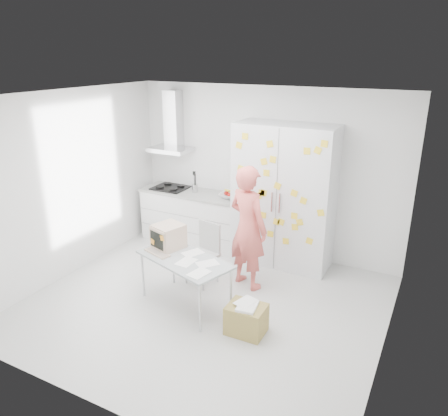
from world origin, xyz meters
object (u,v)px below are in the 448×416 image
at_px(desk, 174,246).
at_px(cardboard_box, 246,319).
at_px(chair, 205,249).
at_px(person, 248,228).

xyz_separation_m(desk, cardboard_box, (1.20, -0.29, -0.58)).
height_order(desk, chair, desk).
relative_size(desk, chair, 1.57).
xyz_separation_m(chair, cardboard_box, (1.06, -0.87, -0.32)).
bearing_deg(cardboard_box, person, 114.30).
xyz_separation_m(person, desk, (-0.72, -0.76, -0.12)).
distance_m(desk, cardboard_box, 1.36).
distance_m(person, chair, 0.72).
relative_size(chair, cardboard_box, 1.96).
relative_size(person, chair, 1.99).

